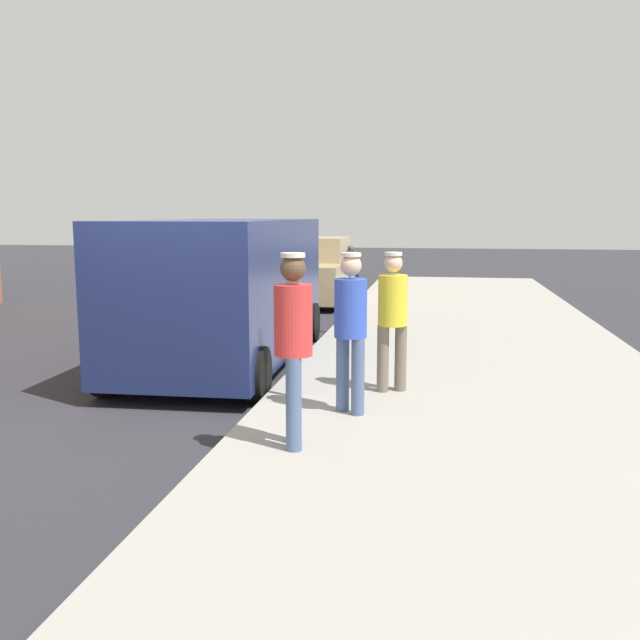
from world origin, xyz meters
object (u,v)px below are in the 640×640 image
Objects in this scene: pedestrian_in_yellow at (392,313)px; parking_meter_near at (294,308)px; pedestrian_in_red at (293,337)px; parking_meter_far at (351,272)px; parked_van at (226,288)px; parked_sedan_ahead at (314,273)px; pedestrian_in_blue at (351,322)px.

parking_meter_near is at bearing -157.28° from pedestrian_in_yellow.
parking_meter_near is 0.87× the size of pedestrian_in_red.
parking_meter_far is 3.19m from parked_van.
parked_sedan_ahead is (-1.58, 4.83, -0.43)m from parking_meter_far.
parked_van is (-1.50, 2.23, -0.03)m from parking_meter_near.
pedestrian_in_blue is (0.71, -5.57, -0.06)m from parking_meter_far.
parked_van reaches higher than parked_sedan_ahead.
pedestrian_in_yellow is (0.37, 0.98, -0.03)m from pedestrian_in_blue.
pedestrian_in_blue is 1.21m from pedestrian_in_red.
parking_meter_near and parking_meter_far have the same top height.
pedestrian_in_yellow reaches higher than parking_meter_near.
parking_meter_near is at bearing 101.84° from pedestrian_in_red.
pedestrian_in_blue is at bearing 72.57° from pedestrian_in_red.
parking_meter_near is 0.29× the size of parked_van.
parking_meter_near is 10.01m from parked_sedan_ahead.
parked_van reaches higher than pedestrian_in_red.
parked_sedan_ahead is at bearing 90.61° from parked_van.
pedestrian_in_yellow is at bearing -34.47° from parked_van.
parked_sedan_ahead is (-0.08, 7.65, -0.41)m from parked_van.
pedestrian_in_blue is at bearing -77.56° from parked_sedan_ahead.
pedestrian_in_yellow is 9.80m from parked_sedan_ahead.
parked_sedan_ahead is (-1.58, 9.87, -0.43)m from parking_meter_near.
parking_meter_near reaches higher than parked_sedan_ahead.
pedestrian_in_red reaches higher than parking_meter_far.
parked_sedan_ahead is (-1.93, 11.55, -0.40)m from pedestrian_in_red.
pedestrian_in_yellow is at bearing 22.72° from parking_meter_near.
parking_meter_far is 6.73m from pedestrian_in_red.
pedestrian_in_red is 1.06× the size of pedestrian_in_yellow.
parking_meter_far is at bearing 61.99° from parked_van.
parking_meter_far is 5.10m from parked_sedan_ahead.
parked_van is at bearing 145.53° from pedestrian_in_yellow.
pedestrian_in_blue is (0.71, -0.53, -0.06)m from parking_meter_near.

